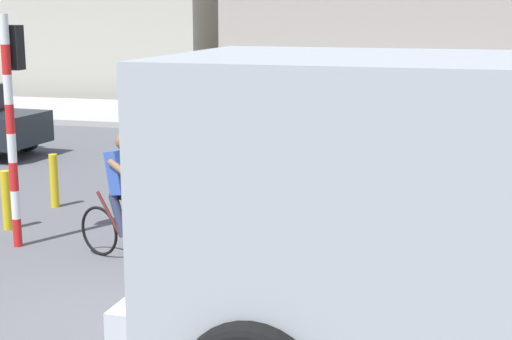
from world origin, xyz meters
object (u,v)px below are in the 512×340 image
truck_foreground (490,215)px  cyclist (125,198)px  pedestrian_near_kerb (391,120)px  bollard_near (7,200)px  bollard_far (54,181)px  traffic_light_pole (12,99)px

truck_foreground → cyclist: bearing=148.1°
pedestrian_near_kerb → truck_foreground: bearing=-80.6°
pedestrian_near_kerb → bollard_near: bearing=-123.9°
bollard_near → bollard_far: (0.00, 1.40, 0.00)m
bollard_near → bollard_far: same height
bollard_near → truck_foreground: bearing=-28.6°
bollard_near → bollard_far: 1.40m
cyclist → bollard_near: bearing=158.0°
pedestrian_near_kerb → bollard_far: 7.80m
cyclist → traffic_light_pole: bearing=169.7°
cyclist → traffic_light_pole: traffic_light_pole is taller
pedestrian_near_kerb → bollard_near: pedestrian_near_kerb is taller
pedestrian_near_kerb → traffic_light_pole: bearing=-118.5°
truck_foreground → pedestrian_near_kerb: (-1.83, 11.11, -0.82)m
truck_foreground → pedestrian_near_kerb: size_ratio=3.38×
cyclist → bollard_near: (-2.39, 0.97, -0.41)m
truck_foreground → bollard_near: 7.85m
bollard_near → cyclist: bearing=-22.0°
truck_foreground → traffic_light_pole: size_ratio=1.71×
traffic_light_pole → bollard_near: (-0.62, 0.64, -1.62)m
cyclist → truck_foreground: bearing=-31.9°
truck_foreground → bollard_near: bearing=151.4°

